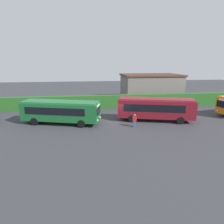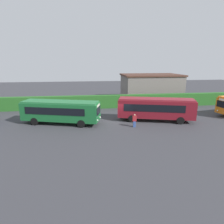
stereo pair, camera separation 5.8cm
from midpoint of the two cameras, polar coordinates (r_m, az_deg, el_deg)
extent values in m
plane|color=#38383D|center=(26.53, 2.35, -2.77)|extent=(114.86, 114.86, 0.00)
cube|color=#19602D|center=(25.96, -14.87, 0.22)|extent=(10.37, 5.26, 2.27)
cube|color=#27723C|center=(25.69, -15.05, 2.90)|extent=(10.02, 4.98, 0.20)
cube|color=black|center=(27.15, -14.43, 1.47)|extent=(7.54, 2.25, 0.91)
cube|color=black|center=(24.89, -16.71, 0.14)|extent=(7.54, 2.25, 0.91)
cube|color=black|center=(24.33, -3.95, 0.40)|extent=(0.62, 2.00, 0.95)
cube|color=silver|center=(24.17, -3.98, 1.97)|extent=(0.43, 1.35, 0.28)
cylinder|color=black|center=(26.27, -7.44, -1.91)|extent=(1.04, 0.55, 1.00)
cylinder|color=black|center=(24.15, -8.97, -3.46)|extent=(1.04, 0.55, 1.00)
cylinder|color=black|center=(28.62, -19.53, -1.27)|extent=(1.04, 0.55, 1.00)
cylinder|color=black|center=(26.68, -21.86, -2.61)|extent=(1.04, 0.55, 1.00)
sphere|color=silver|center=(25.25, -3.53, -1.55)|extent=(0.22, 0.22, 0.22)
sphere|color=silver|center=(23.95, -4.23, -2.46)|extent=(0.22, 0.22, 0.22)
cube|color=maroon|center=(26.93, 12.84, 1.00)|extent=(10.42, 4.97, 2.40)
cube|color=maroon|center=(26.66, 13.00, 3.71)|extent=(10.07, 4.70, 0.20)
cube|color=black|center=(27.99, 12.08, 2.15)|extent=(7.65, 2.16, 0.96)
cube|color=black|center=(25.70, 12.41, 1.03)|extent=(7.65, 2.16, 0.96)
cube|color=black|center=(27.78, 23.40, 1.17)|extent=(0.55, 1.85, 1.01)
cube|color=silver|center=(27.64, 23.55, 2.64)|extent=(0.38, 1.24, 0.28)
cylinder|color=black|center=(28.70, 18.81, -1.17)|extent=(1.04, 0.54, 1.00)
cylinder|color=black|center=(26.69, 19.62, -2.39)|extent=(1.04, 0.54, 1.00)
cylinder|color=black|center=(28.18, 6.14, -0.74)|extent=(1.04, 0.54, 1.00)
cylinder|color=black|center=(26.13, 5.97, -1.96)|extent=(1.04, 0.54, 1.00)
sphere|color=silver|center=(28.64, 22.88, -0.75)|extent=(0.22, 0.22, 0.22)
sphere|color=silver|center=(27.45, 23.53, -1.44)|extent=(0.22, 0.22, 0.22)
cube|color=black|center=(32.12, 29.87, 1.95)|extent=(0.42, 1.90, 0.95)
cube|color=silver|center=(32.01, 30.02, 3.13)|extent=(0.30, 1.28, 0.28)
sphere|color=silver|center=(32.74, 28.78, 0.40)|extent=(0.22, 0.22, 0.22)
cube|color=maroon|center=(28.95, -16.39, -1.08)|extent=(0.33, 0.34, 0.77)
cube|color=maroon|center=(28.77, -16.49, 0.31)|extent=(0.41, 0.47, 0.67)
sphere|color=tan|center=(28.67, -16.55, 1.16)|extent=(0.21, 0.21, 0.21)
cube|color=#334C8C|center=(24.28, 6.70, -3.55)|extent=(0.33, 0.27, 0.78)
cube|color=maroon|center=(24.07, 6.75, -1.90)|extent=(0.51, 0.30, 0.68)
sphere|color=tan|center=(23.95, 6.78, -0.87)|extent=(0.21, 0.21, 0.21)
cube|color=#296524|center=(34.18, 0.00, 3.15)|extent=(69.43, 1.06, 2.26)
cube|color=slate|center=(42.16, 11.38, 7.00)|extent=(11.59, 7.94, 5.10)
cube|color=#4C2D23|center=(41.90, 11.57, 10.66)|extent=(12.05, 8.26, 0.30)
camera|label=1|loc=(0.03, -89.94, 0.02)|focal=30.92mm
camera|label=2|loc=(0.03, 90.06, -0.02)|focal=30.92mm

